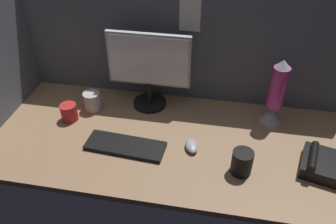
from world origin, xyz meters
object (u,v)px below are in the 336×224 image
(mug_black_travel, at_px, (242,162))
(lava_lamp, at_px, (275,98))
(monitor, at_px, (149,67))
(desk_phone, at_px, (321,164))
(mouse, at_px, (192,146))
(mug_red_plastic, at_px, (69,112))
(keyboard, at_px, (125,146))
(mug_steel, at_px, (92,101))

(mug_black_travel, height_order, lava_lamp, lava_lamp)
(monitor, height_order, lava_lamp, monitor)
(monitor, xyz_separation_m, desk_phone, (0.83, -0.35, -0.20))
(lava_lamp, distance_m, desk_phone, 0.38)
(monitor, height_order, mouse, monitor)
(mug_red_plastic, relative_size, desk_phone, 0.39)
(mouse, bearing_deg, keyboard, 171.37)
(monitor, relative_size, desk_phone, 1.89)
(keyboard, relative_size, mug_steel, 3.61)
(mug_black_travel, xyz_separation_m, desk_phone, (0.34, 0.08, -0.02))
(mouse, distance_m, mug_steel, 0.60)
(keyboard, relative_size, desk_phone, 1.64)
(monitor, xyz_separation_m, mug_steel, (-0.29, -0.11, -0.18))
(monitor, bearing_deg, lava_lamp, -4.18)
(keyboard, xyz_separation_m, desk_phone, (0.87, 0.02, 0.02))
(monitor, xyz_separation_m, mug_red_plastic, (-0.38, -0.21, -0.18))
(monitor, relative_size, mug_steel, 4.17)
(mouse, distance_m, desk_phone, 0.57)
(mug_black_travel, relative_size, mug_red_plastic, 1.25)
(lava_lamp, bearing_deg, mug_steel, -176.29)
(mug_red_plastic, bearing_deg, mug_black_travel, -13.62)
(mug_black_travel, xyz_separation_m, mug_red_plastic, (-0.87, 0.21, -0.01))
(mug_steel, height_order, desk_phone, mug_steel)
(keyboard, relative_size, mug_black_travel, 3.32)
(mug_red_plastic, height_order, desk_phone, mug_red_plastic)
(keyboard, xyz_separation_m, lava_lamp, (0.68, 0.32, 0.14))
(mug_steel, bearing_deg, mouse, -20.75)
(mug_steel, bearing_deg, keyboard, -45.59)
(mug_red_plastic, distance_m, desk_phone, 1.22)
(monitor, distance_m, mug_red_plastic, 0.47)
(mug_red_plastic, distance_m, mug_steel, 0.14)
(monitor, height_order, mug_steel, monitor)
(keyboard, height_order, desk_phone, desk_phone)
(mug_black_travel, height_order, mug_red_plastic, mug_black_travel)
(mouse, xyz_separation_m, lava_lamp, (0.37, 0.27, 0.13))
(mug_black_travel, bearing_deg, keyboard, 174.01)
(lava_lamp, bearing_deg, mouse, -143.83)
(mouse, relative_size, desk_phone, 0.43)
(keyboard, bearing_deg, monitor, 88.33)
(monitor, xyz_separation_m, lava_lamp, (0.64, -0.05, -0.08))
(lava_lamp, xyz_separation_m, desk_phone, (0.19, -0.30, -0.12))
(mug_black_travel, xyz_separation_m, lava_lamp, (0.15, 0.37, 0.09))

